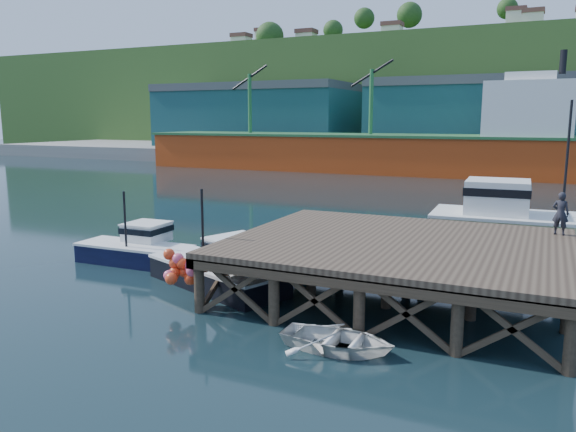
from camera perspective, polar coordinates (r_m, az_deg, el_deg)
The scene contains 12 objects.
ground at distance 23.59m, azimuth -2.15°, elevation -6.30°, with size 300.00×300.00×0.00m, color black.
wharf at distance 21.07m, azimuth 11.05°, elevation -3.00°, with size 12.00×10.00×2.62m.
far_quay at distance 90.93m, azimuth 18.41°, elevation 5.86°, with size 160.00×40.00×2.00m, color gray.
warehouse_left at distance 96.48m, azimuth -3.19°, elevation 9.82°, with size 32.00×16.00×9.00m, color #174B4E.
warehouse_mid at distance 85.79m, azimuth 18.22°, elevation 9.34°, with size 28.00×16.00×9.00m, color #174B4E.
cargo_ship at distance 70.79m, azimuth 9.53°, elevation 7.10°, with size 55.50×10.00×13.75m.
hillside at distance 120.69m, azimuth 20.37°, elevation 11.38°, with size 220.00×50.00×22.00m, color #2D511E.
boat_navy at distance 26.89m, azimuth -15.02°, elevation -3.11°, with size 5.49×2.96×3.40m.
boat_black at distance 22.54m, azimuth -6.67°, elevation -5.22°, with size 6.81×5.66×3.95m.
trawler at distance 30.01m, azimuth 24.60°, elevation -0.70°, with size 11.23×4.37×7.43m.
dinghy at distance 16.47m, azimuth 5.07°, elevation -12.38°, with size 2.36×3.31×0.69m, color silver.
dockworker at distance 24.04m, azimuth 25.95°, elevation 0.24°, with size 0.61×0.40×1.67m, color black.
Camera 1 is at (10.32, -20.17, 6.57)m, focal length 35.00 mm.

